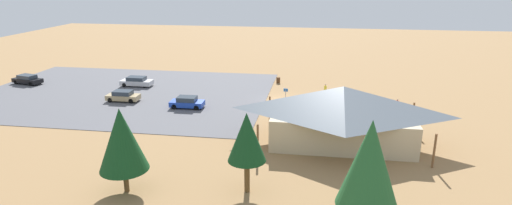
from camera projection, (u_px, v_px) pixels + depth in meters
The scene contains 23 objects.
ground at pixel (282, 101), 55.65m from camera, with size 160.00×160.00×0.00m, color #937047.
parking_lot_asphalt at pixel (124, 93), 59.29m from camera, with size 40.77×29.06×0.05m, color #56565B.
bike_pavilion at pixel (342, 112), 41.08m from camera, with size 15.82×9.48×5.86m.
trash_bin at pixel (278, 80), 64.78m from camera, with size 0.60×0.60×0.90m, color brown.
lot_sign at pixel (286, 94), 53.97m from camera, with size 0.56×0.08×2.20m.
pine_midwest at pixel (247, 138), 31.25m from camera, with size 2.95×2.95×6.49m.
pine_far_west at pixel (369, 164), 26.18m from camera, with size 3.99×3.99×7.80m.
pine_far_east at pixel (122, 140), 31.32m from camera, with size 3.75×3.75×6.83m.
bicycle_silver_by_bin at pixel (330, 101), 54.49m from camera, with size 1.24×1.17×0.75m.
bicycle_yellow_lone_east at pixel (290, 114), 49.27m from camera, with size 1.60×0.89×0.88m.
bicycle_orange_near_sign at pixel (381, 105), 52.68m from camera, with size 0.56×1.66×0.92m.
bicycle_green_edge_south at pixel (369, 100), 54.91m from camera, with size 0.52×1.68×0.80m.
bicycle_white_mid_cluster at pixel (384, 114), 49.54m from camera, with size 0.48×1.72×0.83m.
bicycle_red_near_porch at pixel (344, 99), 55.20m from camera, with size 1.27×1.28×0.81m.
bicycle_black_trailside at pixel (368, 104), 53.38m from camera, with size 1.74×0.48×0.81m.
bicycle_blue_yard_left at pixel (340, 108), 51.50m from camera, with size 0.60×1.66×0.81m.
bicycle_teal_lone_west at pixel (305, 109), 51.10m from camera, with size 1.31×1.19×0.83m.
car_silver_by_curb at pixel (137, 81), 62.68m from camera, with size 4.73×1.91×1.45m.
car_blue_near_entry at pixel (187, 102), 52.55m from camera, with size 4.24×1.94×1.45m.
car_tan_second_row at pixel (123, 96), 55.29m from camera, with size 4.29×1.86×1.43m.
car_black_aisle_side at pixel (27, 79), 64.01m from camera, with size 4.91×2.77×1.41m.
visitor_at_bikes at pixel (397, 106), 50.71m from camera, with size 0.36×0.36×1.76m.
visitor_by_pavilion at pixel (325, 90), 57.92m from camera, with size 0.37×0.36×1.65m.
Camera 1 is at (-4.67, 53.12, 16.30)m, focal length 29.23 mm.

